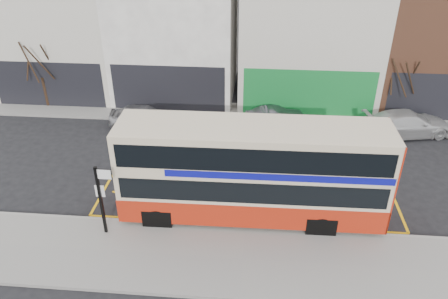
# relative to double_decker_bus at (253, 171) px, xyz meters

# --- Properties ---
(ground) EXTENTS (120.00, 120.00, 0.00)m
(ground) POSITION_rel_double_decker_bus_xyz_m (-0.26, -0.60, -2.37)
(ground) COLOR black
(ground) RESTS_ON ground
(pavement) EXTENTS (40.00, 4.00, 0.15)m
(pavement) POSITION_rel_double_decker_bus_xyz_m (-0.26, -2.90, -2.29)
(pavement) COLOR gray
(pavement) RESTS_ON ground
(kerb) EXTENTS (40.00, 0.15, 0.15)m
(kerb) POSITION_rel_double_decker_bus_xyz_m (-0.26, -0.98, -2.29)
(kerb) COLOR gray
(kerb) RESTS_ON ground
(far_pavement) EXTENTS (50.00, 3.00, 0.15)m
(far_pavement) POSITION_rel_double_decker_bus_xyz_m (-0.26, 10.40, -2.29)
(far_pavement) COLOR gray
(far_pavement) RESTS_ON ground
(road_markings) EXTENTS (14.00, 3.40, 0.01)m
(road_markings) POSITION_rel_double_decker_bus_xyz_m (-0.26, 1.00, -2.36)
(road_markings) COLOR #F8B30D
(road_markings) RESTS_ON ground
(terrace_far_left) EXTENTS (8.00, 8.01, 10.80)m
(terrace_far_left) POSITION_rel_double_decker_bus_xyz_m (-13.76, 14.39, 2.45)
(terrace_far_left) COLOR beige
(terrace_far_left) RESTS_ON ground
(terrace_left) EXTENTS (8.00, 8.01, 11.80)m
(terrace_left) POSITION_rel_double_decker_bus_xyz_m (-5.76, 14.39, 2.95)
(terrace_left) COLOR white
(terrace_left) RESTS_ON ground
(terrace_green_shop) EXTENTS (9.00, 8.01, 11.30)m
(terrace_green_shop) POSITION_rel_double_decker_bus_xyz_m (3.24, 14.39, 2.70)
(terrace_green_shop) COLOR beige
(terrace_green_shop) RESTS_ON ground
(terrace_right) EXTENTS (9.00, 8.01, 10.30)m
(terrace_right) POSITION_rel_double_decker_bus_xyz_m (12.24, 14.39, 2.20)
(terrace_right) COLOR brown
(terrace_right) RESTS_ON ground
(double_decker_bus) EXTENTS (11.31, 2.74, 4.51)m
(double_decker_bus) POSITION_rel_double_decker_bus_xyz_m (0.00, 0.00, 0.00)
(double_decker_bus) COLOR beige
(double_decker_bus) RESTS_ON ground
(bus_stop_post) EXTENTS (0.81, 0.13, 3.26)m
(bus_stop_post) POSITION_rel_double_decker_bus_xyz_m (-6.03, -1.81, -0.28)
(bus_stop_post) COLOR black
(bus_stop_post) RESTS_ON pavement
(car_silver) EXTENTS (4.28, 2.02, 1.41)m
(car_silver) POSITION_rel_double_decker_bus_xyz_m (-6.92, 8.16, -1.66)
(car_silver) COLOR #9D9CA1
(car_silver) RESTS_ON ground
(car_grey) EXTENTS (3.88, 2.01, 1.22)m
(car_grey) POSITION_rel_double_decker_bus_xyz_m (1.22, 8.92, -1.76)
(car_grey) COLOR #43444B
(car_grey) RESTS_ON ground
(car_white) EXTENTS (5.55, 3.26, 1.51)m
(car_white) POSITION_rel_double_decker_bus_xyz_m (8.98, 8.48, -1.61)
(car_white) COLOR #BEBEBE
(car_white) RESTS_ON ground
(street_tree_left) EXTENTS (2.70, 2.70, 5.82)m
(street_tree_left) POSITION_rel_double_decker_bus_xyz_m (-14.13, 10.46, 1.60)
(street_tree_left) COLOR #311D15
(street_tree_left) RESTS_ON ground
(street_tree_right) EXTENTS (2.44, 2.44, 5.27)m
(street_tree_right) POSITION_rel_double_decker_bus_xyz_m (8.76, 10.51, 1.22)
(street_tree_right) COLOR #311D15
(street_tree_right) RESTS_ON ground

